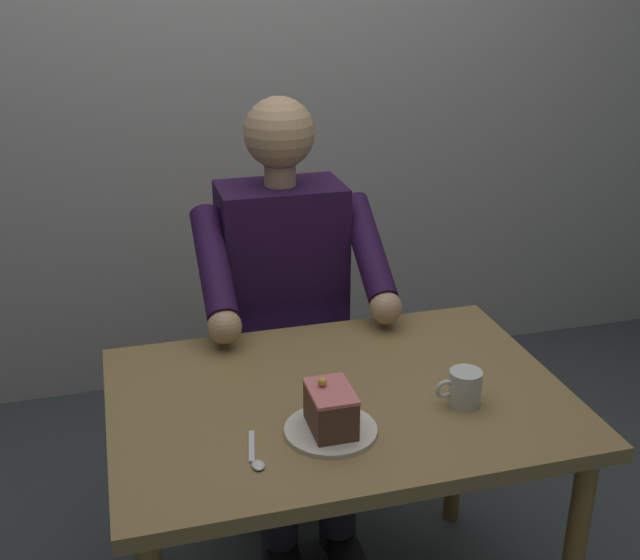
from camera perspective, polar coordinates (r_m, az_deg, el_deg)
name	(u,v)px	position (r m, az deg, el deg)	size (l,w,h in m)	color
cafe_rear_panel	(224,0)	(3.04, -6.95, 19.46)	(6.40, 0.12, 3.00)	#ADA7A4
dining_table	(339,424)	(1.91, 1.38, -10.41)	(1.06, 0.75, 0.71)	olive
chair	(277,339)	(2.54, -3.13, -4.28)	(0.42, 0.42, 0.92)	olive
seated_person	(288,313)	(2.32, -2.31, -2.41)	(0.53, 0.58, 1.30)	#261036
dessert_plate	(331,430)	(1.72, 0.77, -10.80)	(0.20, 0.20, 0.01)	silver
cake_slice	(331,409)	(1.69, 0.78, -9.30)	(0.09, 0.13, 0.12)	#513322
coffee_cup	(464,387)	(1.83, 10.40, -7.63)	(0.11, 0.07, 0.08)	beige
dessert_spoon	(255,456)	(1.65, -4.72, -12.61)	(0.03, 0.14, 0.01)	silver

